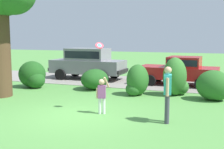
{
  "coord_description": "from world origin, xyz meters",
  "views": [
    {
      "loc": [
        4.62,
        -8.47,
        2.64
      ],
      "look_at": [
        0.4,
        2.51,
        1.1
      ],
      "focal_mm": 46.76,
      "sensor_mm": 36.0,
      "label": 1
    }
  ],
  "objects_px": {
    "parked_sedan": "(180,70)",
    "child_thrower": "(102,93)",
    "adult_onlooker": "(167,91)",
    "frisbee": "(99,46)",
    "parked_suv": "(88,62)"
  },
  "relations": [
    {
      "from": "parked_sedan",
      "to": "child_thrower",
      "type": "distance_m",
      "value": 7.21
    },
    {
      "from": "parked_suv",
      "to": "child_thrower",
      "type": "distance_m",
      "value": 8.25
    },
    {
      "from": "parked_sedan",
      "to": "child_thrower",
      "type": "relative_size",
      "value": 3.46
    },
    {
      "from": "parked_sedan",
      "to": "parked_suv",
      "type": "bearing_deg",
      "value": 178.17
    },
    {
      "from": "adult_onlooker",
      "to": "parked_sedan",
      "type": "bearing_deg",
      "value": 95.03
    },
    {
      "from": "child_thrower",
      "to": "frisbee",
      "type": "bearing_deg",
      "value": 123.61
    },
    {
      "from": "frisbee",
      "to": "adult_onlooker",
      "type": "distance_m",
      "value": 2.91
    },
    {
      "from": "parked_suv",
      "to": "frisbee",
      "type": "bearing_deg",
      "value": -61.22
    },
    {
      "from": "frisbee",
      "to": "adult_onlooker",
      "type": "height_order",
      "value": "frisbee"
    },
    {
      "from": "parked_suv",
      "to": "frisbee",
      "type": "distance_m",
      "value": 7.91
    },
    {
      "from": "adult_onlooker",
      "to": "frisbee",
      "type": "bearing_deg",
      "value": 166.63
    },
    {
      "from": "frisbee",
      "to": "adult_onlooker",
      "type": "relative_size",
      "value": 0.19
    },
    {
      "from": "parked_suv",
      "to": "frisbee",
      "type": "relative_size",
      "value": 14.42
    },
    {
      "from": "parked_sedan",
      "to": "parked_suv",
      "type": "height_order",
      "value": "parked_suv"
    },
    {
      "from": "parked_sedan",
      "to": "child_thrower",
      "type": "bearing_deg",
      "value": -103.08
    }
  ]
}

